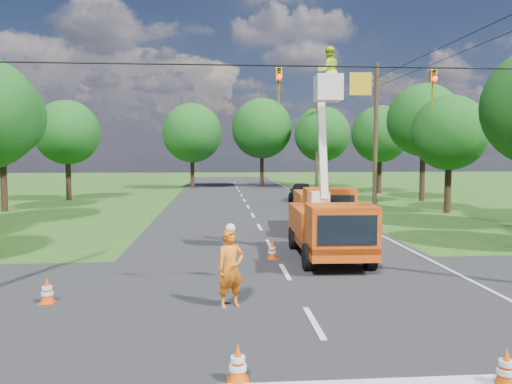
{
  "coord_description": "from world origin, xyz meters",
  "views": [
    {
      "loc": [
        -2.24,
        -11.25,
        4.02
      ],
      "look_at": [
        -0.85,
        6.58,
        2.6
      ],
      "focal_mm": 35.0,
      "sensor_mm": 36.0,
      "label": 1
    }
  ],
  "objects": [
    {
      "name": "ground",
      "position": [
        0.0,
        20.0,
        0.0
      ],
      "size": [
        140.0,
        140.0,
        0.0
      ],
      "primitive_type": "plane",
      "color": "#285319",
      "rests_on": "ground"
    },
    {
      "name": "road_main",
      "position": [
        0.0,
        20.0,
        0.0
      ],
      "size": [
        12.0,
        100.0,
        0.06
      ],
      "primitive_type": "cube",
      "color": "black",
      "rests_on": "ground"
    },
    {
      "name": "road_cross",
      "position": [
        0.0,
        2.0,
        0.0
      ],
      "size": [
        56.0,
        10.0,
        0.07
      ],
      "primitive_type": "cube",
      "color": "black",
      "rests_on": "ground"
    },
    {
      "name": "edge_line",
      "position": [
        5.6,
        20.0,
        0.0
      ],
      "size": [
        0.12,
        90.0,
        0.02
      ],
      "primitive_type": "cube",
      "color": "silver",
      "rests_on": "ground"
    },
    {
      "name": "bucket_truck",
      "position": [
        1.93,
        6.97,
        1.72
      ],
      "size": [
        2.57,
        6.16,
        7.97
      ],
      "rotation": [
        0.0,
        0.0,
        -0.03
      ],
      "color": "#C73F0E",
      "rests_on": "ground"
    },
    {
      "name": "second_truck",
      "position": [
        3.12,
        13.63,
        1.22
      ],
      "size": [
        2.81,
        6.4,
        2.34
      ],
      "rotation": [
        0.0,
        0.0,
        -0.06
      ],
      "color": "#C73F0E",
      "rests_on": "ground"
    },
    {
      "name": "ground_worker",
      "position": [
        -1.91,
        1.45,
        1.03
      ],
      "size": [
        0.88,
        0.75,
        2.05
      ],
      "primitive_type": "imported",
      "rotation": [
        0.0,
        0.0,
        0.41
      ],
      "color": "orange",
      "rests_on": "ground"
    },
    {
      "name": "distant_car",
      "position": [
        4.71,
        29.7,
        0.77
      ],
      "size": [
        2.84,
        4.81,
        1.54
      ],
      "primitive_type": "imported",
      "rotation": [
        0.0,
        0.0,
        -0.24
      ],
      "color": "black",
      "rests_on": "ground"
    },
    {
      "name": "traffic_cone_0",
      "position": [
        -1.9,
        -2.85,
        0.36
      ],
      "size": [
        0.38,
        0.38,
        0.71
      ],
      "color": "#E64F0C",
      "rests_on": "ground"
    },
    {
      "name": "traffic_cone_1",
      "position": [
        2.66,
        -3.37,
        0.36
      ],
      "size": [
        0.38,
        0.38,
        0.71
      ],
      "color": "#E64F0C",
      "rests_on": "ground"
    },
    {
      "name": "traffic_cone_2",
      "position": [
        1.64,
        6.97,
        0.36
      ],
      "size": [
        0.38,
        0.38,
        0.71
      ],
      "color": "#E64F0C",
      "rests_on": "ground"
    },
    {
      "name": "traffic_cone_3",
      "position": [
        3.64,
        11.3,
        0.36
      ],
      "size": [
        0.38,
        0.38,
        0.71
      ],
      "color": "#E64F0C",
      "rests_on": "ground"
    },
    {
      "name": "traffic_cone_4",
      "position": [
        -6.76,
        2.11,
        0.36
      ],
      "size": [
        0.38,
        0.38,
        0.71
      ],
      "color": "#E64F0C",
      "rests_on": "ground"
    },
    {
      "name": "traffic_cone_7",
      "position": [
        4.2,
        17.14,
        0.36
      ],
      "size": [
        0.38,
        0.38,
        0.71
      ],
      "color": "#E64F0C",
      "rests_on": "ground"
    },
    {
      "name": "traffic_cone_8",
      "position": [
        -0.2,
        7.1,
        0.36
      ],
      "size": [
        0.38,
        0.38,
        0.71
      ],
      "color": "#E64F0C",
      "rests_on": "ground"
    },
    {
      "name": "pole_right_mid",
      "position": [
        8.5,
        22.0,
        5.11
      ],
      "size": [
        1.8,
        0.3,
        10.0
      ],
      "color": "#4C3823",
      "rests_on": "ground"
    },
    {
      "name": "pole_right_far",
      "position": [
        8.5,
        42.0,
        5.11
      ],
      "size": [
        1.8,
        0.3,
        10.0
      ],
      "color": "#4C3823",
      "rests_on": "ground"
    },
    {
      "name": "signal_span",
      "position": [
        2.23,
        1.99,
        5.88
      ],
      "size": [
        18.0,
        0.29,
        1.07
      ],
      "color": "black",
      "rests_on": "ground"
    },
    {
      "name": "tree_left_e",
      "position": [
        -16.8,
        24.0,
        6.49
      ],
      "size": [
        5.8,
        5.8,
        9.41
      ],
      "color": "#382616",
      "rests_on": "ground"
    },
    {
      "name": "tree_left_f",
      "position": [
        -14.8,
        32.0,
        5.69
      ],
      "size": [
        5.4,
        5.4,
        8.4
      ],
      "color": "#382616",
      "rests_on": "ground"
    },
    {
      "name": "tree_right_c",
      "position": [
        13.2,
        21.0,
        5.31
      ],
      "size": [
        5.0,
        5.0,
        7.83
      ],
      "color": "#382616",
      "rests_on": "ground"
    },
    {
      "name": "tree_right_d",
      "position": [
        14.8,
        29.0,
        6.68
      ],
      "size": [
        6.0,
        6.0,
        9.7
      ],
      "color": "#382616",
      "rests_on": "ground"
    },
    {
      "name": "tree_right_e",
      "position": [
        13.8,
        37.0,
        5.81
      ],
      "size": [
        5.6,
        5.6,
        8.63
      ],
      "color": "#382616",
      "rests_on": "ground"
    },
    {
      "name": "tree_far_a",
      "position": [
        -5.0,
        45.0,
        6.19
      ],
      "size": [
        6.6,
        6.6,
        9.5
      ],
      "color": "#382616",
      "rests_on": "ground"
    },
    {
      "name": "tree_far_b",
      "position": [
        3.0,
        47.0,
        6.81
      ],
      "size": [
        7.0,
        7.0,
        10.32
      ],
      "color": "#382616",
      "rests_on": "ground"
    },
    {
      "name": "tree_far_c",
      "position": [
        9.5,
        44.0,
        6.06
      ],
      "size": [
        6.2,
        6.2,
        9.18
      ],
      "color": "#382616",
      "rests_on": "ground"
    }
  ]
}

